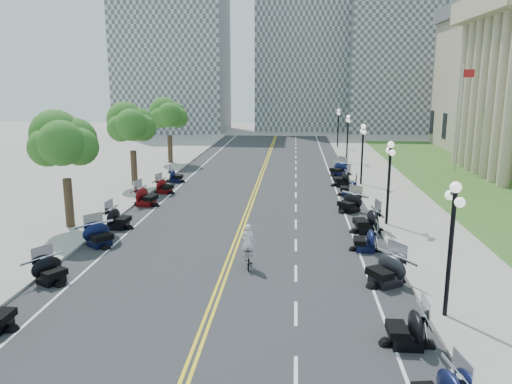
{
  "coord_description": "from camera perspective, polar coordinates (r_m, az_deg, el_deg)",
  "views": [
    {
      "loc": [
        3.05,
        -25.23,
        8.43
      ],
      "look_at": [
        0.79,
        3.82,
        2.0
      ],
      "focal_mm": 35.0,
      "sensor_mm": 36.0,
      "label": 1
    }
  ],
  "objects": [
    {
      "name": "lane_dash_14",
      "position": [
        57.85,
        4.57,
        4.04
      ],
      "size": [
        0.12,
        2.0,
        0.0
      ],
      "primitive_type": "cube",
      "color": "white",
      "rests_on": "road"
    },
    {
      "name": "tree_3",
      "position": [
        41.51,
        -13.99,
        6.99
      ],
      "size": [
        4.8,
        4.8,
        9.2
      ],
      "primitive_type": null,
      "color": "#235619",
      "rests_on": "sidewalk_south"
    },
    {
      "name": "lane_dash_11",
      "position": [
        46.01,
        4.57,
        1.86
      ],
      "size": [
        0.12,
        2.0,
        0.0
      ],
      "primitive_type": "cube",
      "color": "white",
      "rests_on": "road"
    },
    {
      "name": "lane_dash_18",
      "position": [
        73.72,
        4.57,
        5.85
      ],
      "size": [
        0.12,
        2.0,
        0.0
      ],
      "primitive_type": "cube",
      "color": "white",
      "rests_on": "road"
    },
    {
      "name": "motorcycle_n_6",
      "position": [
        29.15,
        12.56,
        -3.11
      ],
      "size": [
        2.44,
        2.44,
        1.52
      ],
      "primitive_type": null,
      "rotation": [
        0.0,
        0.0,
        -1.44
      ],
      "color": "black",
      "rests_on": "road"
    },
    {
      "name": "motorcycle_s_4",
      "position": [
        23.26,
        -22.45,
        -8.13
      ],
      "size": [
        2.48,
        2.48,
        1.27
      ],
      "primitive_type": null,
      "rotation": [
        0.0,
        0.0,
        1.03
      ],
      "color": "black",
      "rests_on": "road"
    },
    {
      "name": "lane_dash_17",
      "position": [
        69.74,
        4.57,
        5.48
      ],
      "size": [
        0.12,
        2.0,
        0.0
      ],
      "primitive_type": "cube",
      "color": "white",
      "rests_on": "road"
    },
    {
      "name": "lane_dash_9",
      "position": [
        38.17,
        4.57,
        -0.33
      ],
      "size": [
        0.12,
        2.0,
        0.0
      ],
      "primitive_type": "cube",
      "color": "white",
      "rests_on": "road"
    },
    {
      "name": "bicycle",
      "position": [
        23.29,
        -0.93,
        -7.5
      ],
      "size": [
        0.67,
        1.67,
        0.98
      ],
      "primitive_type": "imported",
      "rotation": [
        0.0,
        0.0,
        0.13
      ],
      "color": "#A51414",
      "rests_on": "road"
    },
    {
      "name": "lane_dash_19",
      "position": [
        77.69,
        4.57,
        6.19
      ],
      "size": [
        0.12,
        2.0,
        0.0
      ],
      "primitive_type": "cube",
      "color": "white",
      "rests_on": "road"
    },
    {
      "name": "lawn",
      "position": [
        46.35,
        22.54,
        1.07
      ],
      "size": [
        9.0,
        60.0,
        0.1
      ],
      "primitive_type": "cube",
      "color": "#356023",
      "rests_on": "ground"
    },
    {
      "name": "tree_2",
      "position": [
        30.42,
        -21.06,
        4.67
      ],
      "size": [
        4.8,
        4.8,
        9.2
      ],
      "primitive_type": null,
      "color": "#235619",
      "rests_on": "sidewalk_south"
    },
    {
      "name": "distant_block_c",
      "position": [
        92.24,
        16.79,
        13.53
      ],
      "size": [
        20.0,
        14.0,
        22.0
      ],
      "primitive_type": "cube",
      "color": "gray",
      "rests_on": "ground"
    },
    {
      "name": "distant_block_b",
      "position": [
        93.47,
        5.25,
        16.43
      ],
      "size": [
        16.0,
        12.0,
        30.0
      ],
      "primitive_type": "cube",
      "color": "gray",
      "rests_on": "ground"
    },
    {
      "name": "centerline_yellow_b",
      "position": [
        36.34,
        -0.29,
        -0.95
      ],
      "size": [
        0.12,
        90.0,
        0.0
      ],
      "primitive_type": "cube",
      "color": "yellow",
      "rests_on": "road"
    },
    {
      "name": "motorcycle_n_9",
      "position": [
        41.81,
        9.77,
        1.63
      ],
      "size": [
        2.32,
        2.32,
        1.43
      ],
      "primitive_type": null,
      "rotation": [
        0.0,
        0.0,
        -1.42
      ],
      "color": "black",
      "rests_on": "road"
    },
    {
      "name": "distant_block_a",
      "position": [
        89.85,
        -9.43,
        15.2
      ],
      "size": [
        18.0,
        14.0,
        26.0
      ],
      "primitive_type": "cube",
      "color": "gray",
      "rests_on": "ground"
    },
    {
      "name": "lane_dash_13",
      "position": [
        53.89,
        4.57,
        3.42
      ],
      "size": [
        0.12,
        2.0,
        0.0
      ],
      "primitive_type": "cube",
      "color": "white",
      "rests_on": "road"
    },
    {
      "name": "lane_dash_15",
      "position": [
        61.81,
        4.57,
        4.58
      ],
      "size": [
        0.12,
        2.0,
        0.0
      ],
      "primitive_type": "cube",
      "color": "white",
      "rests_on": "road"
    },
    {
      "name": "lane_dash_10",
      "position": [
        42.08,
        4.57,
        0.87
      ],
      "size": [
        0.12,
        2.0,
        0.0
      ],
      "primitive_type": "cube",
      "color": "white",
      "rests_on": "road"
    },
    {
      "name": "motorcycle_s_9",
      "position": [
        43.37,
        -9.14,
        1.91
      ],
      "size": [
        1.82,
        1.82,
        1.24
      ],
      "primitive_type": null,
      "rotation": [
        0.0,
        0.0,
        1.6
      ],
      "color": "black",
      "rests_on": "road"
    },
    {
      "name": "street_lamp_2",
      "position": [
        30.32,
        14.92,
        0.93
      ],
      "size": [
        0.5,
        1.2,
        4.9
      ],
      "primitive_type": null,
      "color": "black",
      "rests_on": "sidewalk_north"
    },
    {
      "name": "ground",
      "position": [
        26.78,
        -2.33,
        -5.92
      ],
      "size": [
        160.0,
        160.0,
        0.0
      ],
      "primitive_type": "plane",
      "color": "gray"
    },
    {
      "name": "lane_dash_7",
      "position": [
        30.42,
        4.57,
        -3.66
      ],
      "size": [
        0.12,
        2.0,
        0.0
      ],
      "primitive_type": "cube",
      "color": "white",
      "rests_on": "road"
    },
    {
      "name": "cyclist_rider",
      "position": [
        22.86,
        -0.94,
        -4.3
      ],
      "size": [
        0.64,
        0.42,
        1.74
      ],
      "primitive_type": "imported",
      "rotation": [
        0.0,
        0.0,
        3.14
      ],
      "color": "silver",
      "rests_on": "bicycle"
    },
    {
      "name": "lane_dash_5",
      "position": [
        22.84,
        4.57,
        -9.23
      ],
      "size": [
        0.12,
        2.0,
        0.0
      ],
      "primitive_type": "cube",
      "color": "white",
      "rests_on": "road"
    },
    {
      "name": "flagpole",
      "position": [
        49.66,
        22.17,
        7.58
      ],
      "size": [
        1.1,
        0.2,
        10.0
      ],
      "primitive_type": null,
      "color": "silver",
      "rests_on": "ground"
    },
    {
      "name": "motorcycle_n_5",
      "position": [
        26.06,
        12.4,
        -5.26
      ],
      "size": [
        1.9,
        1.9,
        1.28
      ],
      "primitive_type": null,
      "rotation": [
        0.0,
        0.0,
        -1.61
      ],
      "color": "black",
      "rests_on": "road"
    },
    {
      "name": "motorcycle_n_4",
      "position": [
        22.0,
        14.62,
        -8.47
      ],
      "size": [
        2.88,
        2.88,
        1.46
      ],
      "primitive_type": null,
      "rotation": [
        0.0,
        0.0,
        -1.01
      ],
      "color": "black",
      "rests_on": "road"
    },
    {
      "name": "lane_dash_6",
      "position": [
        26.6,
        4.57,
        -6.05
      ],
      "size": [
        0.12,
        2.0,
        0.0
      ],
      "primitive_type": "cube",
      "color": "white",
      "rests_on": "road"
    },
    {
      "name": "edge_line_north",
      "position": [
        36.38,
        9.62,
        -1.11
      ],
      "size": [
        0.12,
        90.0,
        0.0
      ],
      "primitive_type": "cube",
      "color": "white",
      "rests_on": "road"
    },
    {
      "name": "lane_dash_12",
      "position": [
        49.95,
        4.57,
        2.7
      ],
      "size": [
        0.12,
        2.0,
        0.0
      ],
      "primitive_type": "cube",
      "color": "white",
      "rests_on": "road"
    },
    {
      "name": "lane_dash_4",
      "position": [
        19.18,
        4.58,
        -13.64
      ],
      "size": [
        0.12,
        2.0,
        0.0
      ],
      "primitive_type": "cube",
      "color": "white",
      "rests_on": "road"
    },
    {
      "name": "motorcycle_n_8",
      "position": [
        38.3,
        10.54,
        0.55
      ],
      "size": [
        2.07,
        2.07,
        1.35
      ],
      "primitive_type": null,
      "rotation": [
        0.0,
        0.0,
        -1.65
      ],
      "color": "black",
      "rests_on": "road"
    },
    {
      "name": "motorcycle_s_7",
      "position": [
        35.46,
        -12.46,
        -0.39
      ],
      "size": [
        2.43,
        2.43,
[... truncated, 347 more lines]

